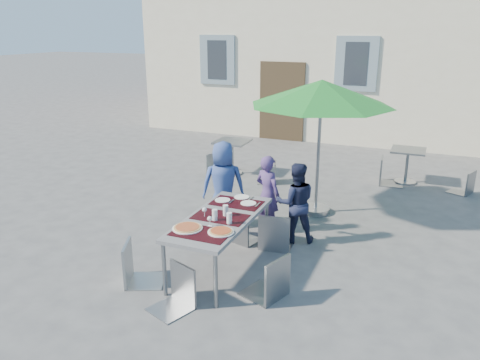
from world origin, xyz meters
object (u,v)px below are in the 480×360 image
at_px(pizza_near_left, 187,228).
at_px(cafe_table_0, 232,151).
at_px(pizza_near_right, 221,231).
at_px(chair_3, 134,239).
at_px(child_1, 268,194).
at_px(bg_chair_l_0, 215,152).
at_px(bg_chair_r_0, 271,160).
at_px(chair_5, 175,263).
at_px(patio_umbrella, 321,94).
at_px(bg_chair_l_1, 388,155).
at_px(child_2, 296,203).
at_px(child_0, 223,185).
at_px(chair_0, 224,199).
at_px(chair_2, 276,210).
at_px(bg_chair_r_1, 468,169).
at_px(cafe_table_1, 407,161).
at_px(dining_table, 220,221).
at_px(chair_4, 271,252).

distance_m(pizza_near_left, cafe_table_0, 4.73).
relative_size(pizza_near_left, pizza_near_right, 1.16).
bearing_deg(chair_3, child_1, 64.98).
xyz_separation_m(bg_chair_l_0, bg_chair_r_0, (1.36, -0.16, 0.01)).
relative_size(child_1, chair_5, 1.29).
bearing_deg(patio_umbrella, bg_chair_l_1, 65.52).
relative_size(child_2, bg_chair_l_0, 1.47).
bearing_deg(child_0, chair_0, 91.20).
bearing_deg(bg_chair_l_1, cafe_table_0, -169.94).
bearing_deg(chair_2, bg_chair_l_0, 128.56).
xyz_separation_m(chair_0, bg_chair_r_1, (3.59, 3.50, -0.07)).
height_order(chair_2, cafe_table_1, chair_2).
bearing_deg(chair_0, child_0, 114.90).
relative_size(chair_2, cafe_table_1, 1.45).
height_order(dining_table, bg_chair_l_1, bg_chair_l_1).
distance_m(chair_4, cafe_table_0, 5.07).
relative_size(cafe_table_0, bg_chair_r_0, 0.89).
bearing_deg(cafe_table_1, pizza_near_left, -112.81).
height_order(chair_0, bg_chair_r_1, chair_0).
height_order(child_1, chair_3, child_1).
relative_size(child_0, chair_2, 1.35).
distance_m(chair_3, cafe_table_0, 4.81).
distance_m(child_2, bg_chair_r_1, 4.15).
bearing_deg(chair_5, chair_3, 159.15).
xyz_separation_m(bg_chair_l_1, bg_chair_r_1, (1.50, -0.04, -0.11)).
xyz_separation_m(chair_2, chair_5, (-0.58, -1.87, -0.05)).
relative_size(chair_0, chair_4, 0.95).
bearing_deg(dining_table, chair_5, -95.01).
bearing_deg(child_0, bg_chair_l_0, -85.43).
distance_m(patio_umbrella, cafe_table_1, 3.13).
relative_size(child_0, cafe_table_0, 1.89).
relative_size(pizza_near_left, chair_0, 0.38).
relative_size(chair_0, bg_chair_l_0, 1.18).
height_order(chair_3, bg_chair_r_0, chair_3).
distance_m(child_2, chair_4, 1.66).
height_order(child_1, chair_2, child_1).
bearing_deg(child_1, bg_chair_l_1, -93.45).
relative_size(chair_0, cafe_table_1, 1.37).
xyz_separation_m(cafe_table_0, bg_chair_l_0, (-0.37, -0.11, -0.03)).
bearing_deg(dining_table, cafe_table_1, 67.16).
bearing_deg(pizza_near_left, bg_chair_l_1, 69.91).
bearing_deg(child_1, pizza_near_right, 113.30).
bearing_deg(chair_4, child_2, 96.24).
relative_size(dining_table, bg_chair_l_1, 1.75).
distance_m(pizza_near_right, child_1, 1.86).
distance_m(chair_5, bg_chair_r_0, 4.79).
bearing_deg(bg_chair_r_1, child_1, -133.56).
xyz_separation_m(patio_umbrella, bg_chair_r_1, (2.46, 2.08, -1.56)).
height_order(child_0, chair_0, child_0).
bearing_deg(chair_0, cafe_table_1, 56.79).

